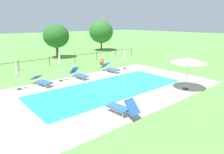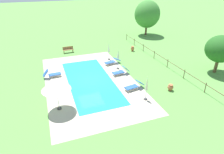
% 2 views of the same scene
% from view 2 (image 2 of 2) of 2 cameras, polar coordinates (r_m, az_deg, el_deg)
% --- Properties ---
extents(ground_plane, '(160.00, 160.00, 0.00)m').
position_cam_2_polar(ground_plane, '(20.42, -6.55, -1.07)').
color(ground_plane, '#599342').
extents(pool_deck_paving, '(15.48, 8.99, 0.01)m').
position_cam_2_polar(pool_deck_paving, '(20.42, -6.55, -1.06)').
color(pool_deck_paving, '#B2A893').
rests_on(pool_deck_paving, ground).
extents(swimming_pool_water, '(10.96, 4.48, 0.01)m').
position_cam_2_polar(swimming_pool_water, '(20.42, -6.55, -1.06)').
color(swimming_pool_water, '#23A8C1').
rests_on(swimming_pool_water, ground).
extents(pool_coping_rim, '(11.44, 4.96, 0.01)m').
position_cam_2_polar(pool_coping_rim, '(20.41, -6.55, -1.05)').
color(pool_coping_rim, '#C0B59F').
rests_on(pool_coping_rim, ground).
extents(sun_lounger_north_near_steps, '(1.01, 2.15, 0.72)m').
position_cam_2_polar(sun_lounger_north_near_steps, '(24.08, 0.01, 4.65)').
color(sun_lounger_north_near_steps, '#2856A8').
rests_on(sun_lounger_north_near_steps, ground).
extents(sun_lounger_north_mid, '(0.78, 1.97, 0.93)m').
position_cam_2_polar(sun_lounger_north_mid, '(21.41, 2.54, 1.67)').
color(sun_lounger_north_mid, '#2856A8').
rests_on(sun_lounger_north_mid, ground).
extents(sun_lounger_north_far, '(0.94, 2.07, 0.85)m').
position_cam_2_polar(sun_lounger_north_far, '(18.71, 6.49, -2.60)').
color(sun_lounger_north_far, '#2856A8').
rests_on(sun_lounger_north_far, ground).
extents(sun_lounger_north_end, '(0.71, 1.90, 0.98)m').
position_cam_2_polar(sun_lounger_north_end, '(21.79, -17.32, 0.88)').
color(sun_lounger_north_end, '#2856A8').
rests_on(sun_lounger_north_end, ground).
extents(patio_umbrella_open_foreground, '(2.29, 2.29, 2.25)m').
position_cam_2_polar(patio_umbrella_open_foreground, '(15.64, -16.21, -3.10)').
color(patio_umbrella_open_foreground, '#383838').
rests_on(patio_umbrella_open_foreground, ground).
extents(patio_umbrella_closed_row_west, '(0.32, 0.32, 2.40)m').
position_cam_2_polar(patio_umbrella_closed_row_west, '(25.09, -0.95, 8.45)').
color(patio_umbrella_closed_row_west, '#383838').
rests_on(patio_umbrella_closed_row_west, ground).
extents(patio_umbrella_closed_row_mid_west, '(0.32, 0.32, 2.52)m').
position_cam_2_polar(patio_umbrella_closed_row_mid_west, '(22.26, 1.82, 6.50)').
color(patio_umbrella_closed_row_mid_west, '#383838').
rests_on(patio_umbrella_closed_row_mid_west, ground).
extents(patio_umbrella_closed_row_centre, '(0.32, 0.32, 2.33)m').
position_cam_2_polar(patio_umbrella_closed_row_centre, '(16.75, 10.27, -2.30)').
color(patio_umbrella_closed_row_centre, '#383838').
rests_on(patio_umbrella_closed_row_centre, ground).
extents(wooden_bench_lawn_side, '(0.51, 1.52, 0.87)m').
position_cam_2_polar(wooden_bench_lawn_side, '(28.64, -12.87, 7.98)').
color(wooden_bench_lawn_side, olive).
rests_on(wooden_bench_lawn_side, ground).
extents(terracotta_urn_near_fence, '(0.52, 0.52, 0.73)m').
position_cam_2_polar(terracotta_urn_near_fence, '(28.67, 6.10, 8.39)').
color(terracotta_urn_near_fence, '#B7663D').
rests_on(terracotta_urn_near_fence, ground).
extents(terracotta_urn_by_tree, '(0.55, 0.55, 0.63)m').
position_cam_2_polar(terracotta_urn_by_tree, '(19.24, 16.93, -2.92)').
color(terracotta_urn_by_tree, '#B7663D').
rests_on(terracotta_urn_by_tree, ground).
extents(perimeter_fence, '(24.47, 0.08, 1.05)m').
position_cam_2_polar(perimeter_fence, '(23.99, 16.20, 4.29)').
color(perimeter_fence, brown).
rests_on(perimeter_fence, ground).
extents(tree_far_west, '(3.23, 3.23, 4.26)m').
position_cam_2_polar(tree_far_west, '(24.11, 29.52, 7.22)').
color(tree_far_west, brown).
rests_on(tree_far_west, ground).
extents(tree_west_mid, '(4.56, 4.56, 6.17)m').
position_cam_2_polar(tree_west_mid, '(37.00, 10.41, 17.83)').
color(tree_west_mid, brown).
rests_on(tree_west_mid, ground).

